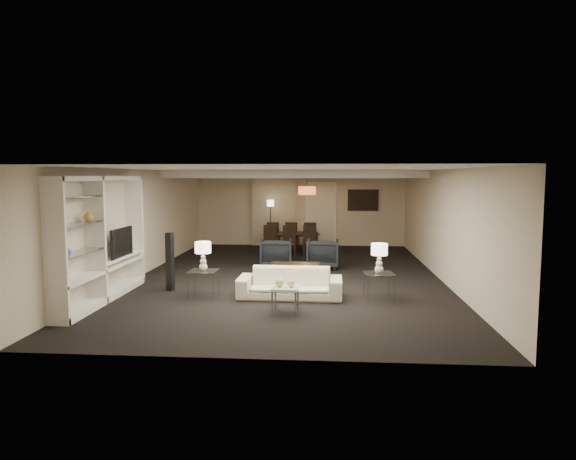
# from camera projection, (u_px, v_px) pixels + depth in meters

# --- Properties ---
(floor) EXTENTS (11.00, 11.00, 0.00)m
(floor) POSITION_uv_depth(u_px,v_px,m) (288.00, 276.00, 12.07)
(floor) COLOR black
(floor) RESTS_ON ground
(ceiling) EXTENTS (7.00, 11.00, 0.02)m
(ceiling) POSITION_uv_depth(u_px,v_px,m) (288.00, 170.00, 11.81)
(ceiling) COLOR silver
(ceiling) RESTS_ON ground
(wall_back) EXTENTS (7.00, 0.02, 2.50)m
(wall_back) POSITION_uv_depth(u_px,v_px,m) (300.00, 209.00, 17.39)
(wall_back) COLOR #C2B29C
(wall_back) RESTS_ON ground
(wall_front) EXTENTS (7.00, 0.02, 2.50)m
(wall_front) POSITION_uv_depth(u_px,v_px,m) (255.00, 263.00, 6.48)
(wall_front) COLOR #C2B29C
(wall_front) RESTS_ON ground
(wall_left) EXTENTS (0.02, 11.00, 2.50)m
(wall_left) POSITION_uv_depth(u_px,v_px,m) (142.00, 223.00, 12.20)
(wall_left) COLOR #C2B29C
(wall_left) RESTS_ON ground
(wall_right) EXTENTS (0.02, 11.00, 2.50)m
(wall_right) POSITION_uv_depth(u_px,v_px,m) (441.00, 225.00, 11.67)
(wall_right) COLOR #C2B29C
(wall_right) RESTS_ON ground
(ceiling_soffit) EXTENTS (7.00, 4.00, 0.20)m
(ceiling_soffit) POSITION_uv_depth(u_px,v_px,m) (297.00, 174.00, 15.29)
(ceiling_soffit) COLOR silver
(ceiling_soffit) RESTS_ON ceiling
(curtains) EXTENTS (1.50, 0.12, 2.40)m
(curtains) POSITION_uv_depth(u_px,v_px,m) (274.00, 210.00, 17.39)
(curtains) COLOR beige
(curtains) RESTS_ON wall_back
(door) EXTENTS (0.90, 0.05, 2.10)m
(door) POSITION_uv_depth(u_px,v_px,m) (321.00, 215.00, 17.33)
(door) COLOR silver
(door) RESTS_ON wall_back
(painting) EXTENTS (0.95, 0.04, 0.65)m
(painting) POSITION_uv_depth(u_px,v_px,m) (363.00, 200.00, 17.16)
(painting) COLOR #142D38
(painting) RESTS_ON wall_back
(media_unit) EXTENTS (0.38, 3.40, 2.35)m
(media_unit) POSITION_uv_depth(u_px,v_px,m) (102.00, 239.00, 9.62)
(media_unit) COLOR white
(media_unit) RESTS_ON wall_left
(pendant_light) EXTENTS (0.52, 0.52, 0.24)m
(pendant_light) POSITION_uv_depth(u_px,v_px,m) (307.00, 191.00, 15.32)
(pendant_light) COLOR #D8591E
(pendant_light) RESTS_ON ceiling_soffit
(sofa) EXTENTS (2.01, 0.81, 0.58)m
(sofa) POSITION_uv_depth(u_px,v_px,m) (290.00, 283.00, 9.91)
(sofa) COLOR beige
(sofa) RESTS_ON floor
(coffee_table) EXTENTS (1.12, 0.68, 0.39)m
(coffee_table) POSITION_uv_depth(u_px,v_px,m) (295.00, 273.00, 11.51)
(coffee_table) COLOR black
(coffee_table) RESTS_ON floor
(armchair_left) EXTENTS (0.84, 0.86, 0.74)m
(armchair_left) POSITION_uv_depth(u_px,v_px,m) (276.00, 253.00, 13.22)
(armchair_left) COLOR black
(armchair_left) RESTS_ON floor
(armchair_right) EXTENTS (0.81, 0.84, 0.74)m
(armchair_right) POSITION_uv_depth(u_px,v_px,m) (323.00, 254.00, 13.13)
(armchair_right) COLOR black
(armchair_right) RESTS_ON floor
(side_table_left) EXTENTS (0.56, 0.56, 0.51)m
(side_table_left) POSITION_uv_depth(u_px,v_px,m) (204.00, 283.00, 10.04)
(side_table_left) COLOR white
(side_table_left) RESTS_ON floor
(side_table_right) EXTENTS (0.60, 0.60, 0.51)m
(side_table_right) POSITION_uv_depth(u_px,v_px,m) (379.00, 286.00, 9.78)
(side_table_right) COLOR white
(side_table_right) RESTS_ON floor
(table_lamp_left) EXTENTS (0.34, 0.34, 0.57)m
(table_lamp_left) POSITION_uv_depth(u_px,v_px,m) (203.00, 256.00, 9.99)
(table_lamp_left) COLOR #EFE0CA
(table_lamp_left) RESTS_ON side_table_left
(table_lamp_right) EXTENTS (0.34, 0.34, 0.57)m
(table_lamp_right) POSITION_uv_depth(u_px,v_px,m) (379.00, 258.00, 9.73)
(table_lamp_right) COLOR white
(table_lamp_right) RESTS_ON side_table_right
(marble_table) EXTENTS (0.48, 0.48, 0.46)m
(marble_table) POSITION_uv_depth(u_px,v_px,m) (285.00, 300.00, 8.83)
(marble_table) COLOR white
(marble_table) RESTS_ON floor
(gold_gourd_a) EXTENTS (0.15, 0.15, 0.15)m
(gold_gourd_a) POSITION_uv_depth(u_px,v_px,m) (280.00, 283.00, 8.80)
(gold_gourd_a) COLOR tan
(gold_gourd_a) RESTS_ON marble_table
(gold_gourd_b) EXTENTS (0.13, 0.13, 0.13)m
(gold_gourd_b) POSITION_uv_depth(u_px,v_px,m) (291.00, 283.00, 8.79)
(gold_gourd_b) COLOR #E6BC7A
(gold_gourd_b) RESTS_ON marble_table
(television) EXTENTS (1.00, 0.13, 0.58)m
(television) POSITION_uv_depth(u_px,v_px,m) (117.00, 242.00, 10.23)
(television) COLOR black
(television) RESTS_ON media_unit
(vase_blue) EXTENTS (0.17, 0.17, 0.18)m
(vase_blue) POSITION_uv_depth(u_px,v_px,m) (66.00, 251.00, 8.29)
(vase_blue) COLOR #2750AA
(vase_blue) RESTS_ON media_unit
(vase_amber) EXTENTS (0.17, 0.17, 0.18)m
(vase_amber) POSITION_uv_depth(u_px,v_px,m) (88.00, 216.00, 9.08)
(vase_amber) COLOR #B7823D
(vase_amber) RESTS_ON media_unit
(floor_speaker) EXTENTS (0.16, 0.16, 1.20)m
(floor_speaker) POSITION_uv_depth(u_px,v_px,m) (170.00, 262.00, 10.53)
(floor_speaker) COLOR black
(floor_speaker) RESTS_ON floor
(dining_table) EXTENTS (1.80, 1.14, 0.60)m
(dining_table) POSITION_uv_depth(u_px,v_px,m) (291.00, 243.00, 15.89)
(dining_table) COLOR black
(dining_table) RESTS_ON floor
(chair_nl) EXTENTS (0.41, 0.41, 0.89)m
(chair_nl) POSITION_uv_depth(u_px,v_px,m) (269.00, 240.00, 15.28)
(chair_nl) COLOR black
(chair_nl) RESTS_ON floor
(chair_nm) EXTENTS (0.44, 0.44, 0.89)m
(chair_nm) POSITION_uv_depth(u_px,v_px,m) (289.00, 241.00, 15.23)
(chair_nm) COLOR black
(chair_nm) RESTS_ON floor
(chair_nr) EXTENTS (0.42, 0.42, 0.89)m
(chair_nr) POSITION_uv_depth(u_px,v_px,m) (310.00, 241.00, 15.19)
(chair_nr) COLOR black
(chair_nr) RESTS_ON floor
(chair_fl) EXTENTS (0.44, 0.44, 0.89)m
(chair_fl) POSITION_uv_depth(u_px,v_px,m) (274.00, 235.00, 16.57)
(chair_fl) COLOR black
(chair_fl) RESTS_ON floor
(chair_fm) EXTENTS (0.46, 0.46, 0.89)m
(chair_fm) POSITION_uv_depth(u_px,v_px,m) (292.00, 236.00, 16.52)
(chair_fm) COLOR black
(chair_fm) RESTS_ON floor
(chair_fr) EXTENTS (0.46, 0.46, 0.89)m
(chair_fr) POSITION_uv_depth(u_px,v_px,m) (311.00, 236.00, 16.48)
(chair_fr) COLOR black
(chair_fr) RESTS_ON floor
(floor_lamp) EXTENTS (0.29, 0.29, 1.57)m
(floor_lamp) POSITION_uv_depth(u_px,v_px,m) (271.00, 224.00, 17.02)
(floor_lamp) COLOR black
(floor_lamp) RESTS_ON floor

